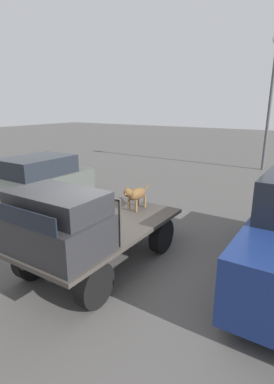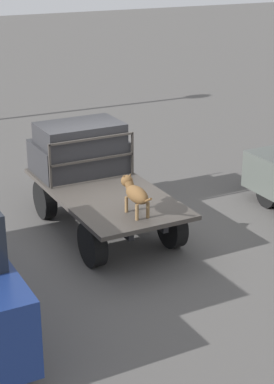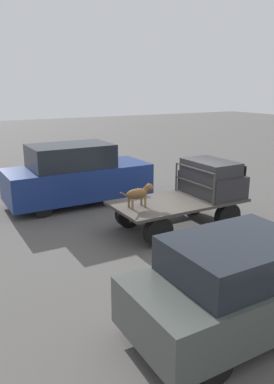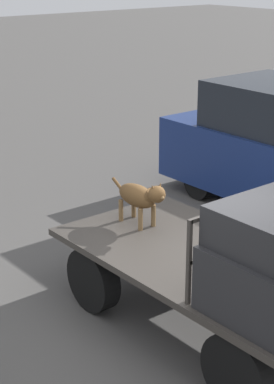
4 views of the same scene
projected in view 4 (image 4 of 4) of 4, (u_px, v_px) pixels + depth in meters
The scene contains 4 objects.
ground_plane at pixel (209, 326), 7.48m from camera, with size 80.00×80.00×0.00m, color #514F4C.
flatbed_truck at pixel (211, 279), 7.27m from camera, with size 3.82×1.92×0.86m.
truck_headboard at pixel (252, 226), 6.58m from camera, with size 0.04×1.80×0.89m.
dog at pixel (141, 197), 7.99m from camera, with size 1.04×0.28×0.64m.
Camera 4 is at (4.52, -4.73, 4.03)m, focal length 60.00 mm.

